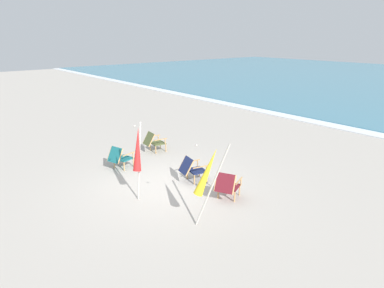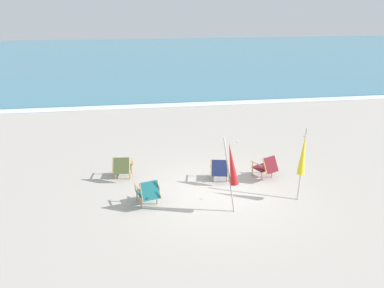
{
  "view_description": "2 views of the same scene",
  "coord_description": "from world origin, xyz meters",
  "px_view_note": "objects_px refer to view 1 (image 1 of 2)",
  "views": [
    {
      "loc": [
        7.64,
        -5.23,
        4.24
      ],
      "look_at": [
        -0.63,
        1.6,
        0.83
      ],
      "focal_mm": 32.0,
      "sensor_mm": 36.0,
      "label": 1
    },
    {
      "loc": [
        -2.25,
        -9.71,
        5.39
      ],
      "look_at": [
        -0.45,
        2.22,
        0.81
      ],
      "focal_mm": 35.0,
      "sensor_mm": 36.0,
      "label": 2
    }
  ],
  "objects_px": {
    "beach_chair_far_center": "(120,157)",
    "beach_chair_back_left": "(192,168)",
    "beach_chair_front_left": "(227,185)",
    "umbrella_furled_red": "(138,150)",
    "umbrella_furled_yellow": "(207,173)",
    "beach_chair_mid_center": "(154,141)"
  },
  "relations": [
    {
      "from": "beach_chair_mid_center",
      "to": "umbrella_furled_yellow",
      "type": "bearing_deg",
      "value": -20.63
    },
    {
      "from": "beach_chair_far_center",
      "to": "beach_chair_back_left",
      "type": "bearing_deg",
      "value": 27.39
    },
    {
      "from": "beach_chair_far_center",
      "to": "umbrella_furled_red",
      "type": "bearing_deg",
      "value": -14.93
    },
    {
      "from": "beach_chair_back_left",
      "to": "beach_chair_mid_center",
      "type": "distance_m",
      "value": 3.13
    },
    {
      "from": "umbrella_furled_red",
      "to": "umbrella_furled_yellow",
      "type": "bearing_deg",
      "value": 12.19
    },
    {
      "from": "umbrella_furled_red",
      "to": "beach_chair_front_left",
      "type": "bearing_deg",
      "value": 47.05
    },
    {
      "from": "beach_chair_mid_center",
      "to": "umbrella_furled_red",
      "type": "distance_m",
      "value": 3.96
    },
    {
      "from": "beach_chair_front_left",
      "to": "umbrella_furled_yellow",
      "type": "relative_size",
      "value": 0.46
    },
    {
      "from": "beach_chair_far_center",
      "to": "umbrella_furled_yellow",
      "type": "distance_m",
      "value": 4.52
    },
    {
      "from": "beach_chair_far_center",
      "to": "beach_chair_front_left",
      "type": "relative_size",
      "value": 0.96
    },
    {
      "from": "beach_chair_back_left",
      "to": "beach_chair_front_left",
      "type": "xyz_separation_m",
      "value": [
        1.53,
        -0.04,
        0.0
      ]
    },
    {
      "from": "beach_chair_front_left",
      "to": "umbrella_furled_red",
      "type": "relative_size",
      "value": 0.44
    },
    {
      "from": "beach_chair_front_left",
      "to": "umbrella_furled_yellow",
      "type": "distance_m",
      "value": 1.65
    },
    {
      "from": "beach_chair_far_center",
      "to": "beach_chair_front_left",
      "type": "bearing_deg",
      "value": 16.69
    },
    {
      "from": "umbrella_furled_yellow",
      "to": "umbrella_furled_red",
      "type": "distance_m",
      "value": 2.27
    },
    {
      "from": "beach_chair_far_center",
      "to": "umbrella_furled_red",
      "type": "xyz_separation_m",
      "value": [
        2.22,
        -0.59,
        0.94
      ]
    },
    {
      "from": "beach_chair_back_left",
      "to": "beach_chair_front_left",
      "type": "height_order",
      "value": "beach_chair_front_left"
    },
    {
      "from": "beach_chair_far_center",
      "to": "umbrella_furled_yellow",
      "type": "height_order",
      "value": "umbrella_furled_yellow"
    },
    {
      "from": "beach_chair_far_center",
      "to": "beach_chair_back_left",
      "type": "xyz_separation_m",
      "value": [
        2.31,
        1.19,
        -0.0
      ]
    },
    {
      "from": "beach_chair_far_center",
      "to": "beach_chair_back_left",
      "type": "distance_m",
      "value": 2.6
    },
    {
      "from": "beach_chair_mid_center",
      "to": "umbrella_furled_yellow",
      "type": "xyz_separation_m",
      "value": [
        5.19,
        -1.95,
        0.88
      ]
    },
    {
      "from": "beach_chair_mid_center",
      "to": "beach_chair_far_center",
      "type": "bearing_deg",
      "value": -67.58
    }
  ]
}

